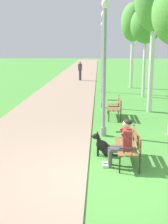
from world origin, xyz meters
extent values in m
plane|color=#478E38|center=(0.00, 0.00, 0.00)|extent=(120.00, 120.00, 0.00)
cube|color=gray|center=(-2.28, 24.00, 0.02)|extent=(3.84, 60.00, 0.04)
cube|color=brown|center=(0.45, 0.92, 0.45)|extent=(0.14, 1.50, 0.04)
cube|color=brown|center=(0.62, 0.92, 0.45)|extent=(0.14, 1.50, 0.04)
cube|color=brown|center=(0.80, 0.92, 0.45)|extent=(0.14, 1.50, 0.04)
cube|color=brown|center=(0.90, 0.92, 0.59)|extent=(0.04, 1.50, 0.11)
cube|color=brown|center=(0.90, 0.92, 0.77)|extent=(0.04, 1.50, 0.11)
cylinder|color=#2D2B28|center=(0.42, 1.61, 0.23)|extent=(0.04, 0.04, 0.45)
cylinder|color=#2D2B28|center=(0.90, 1.61, 0.43)|extent=(0.04, 0.04, 0.85)
cube|color=#2D2B28|center=(0.62, 1.61, 0.63)|extent=(0.45, 0.04, 0.03)
cylinder|color=#2D2B28|center=(0.42, 0.23, 0.23)|extent=(0.04, 0.04, 0.45)
cylinder|color=#2D2B28|center=(0.90, 0.23, 0.43)|extent=(0.04, 0.04, 0.85)
cube|color=#2D2B28|center=(0.62, 0.23, 0.63)|extent=(0.45, 0.04, 0.03)
cube|color=brown|center=(0.34, 5.85, 0.45)|extent=(0.14, 1.50, 0.04)
cube|color=brown|center=(0.52, 5.85, 0.45)|extent=(0.14, 1.50, 0.04)
cube|color=brown|center=(0.69, 5.85, 0.45)|extent=(0.14, 1.50, 0.04)
cube|color=brown|center=(0.80, 5.85, 0.59)|extent=(0.04, 1.50, 0.11)
cube|color=brown|center=(0.80, 5.85, 0.77)|extent=(0.04, 1.50, 0.11)
cylinder|color=#2D2B28|center=(0.32, 6.54, 0.23)|extent=(0.04, 0.04, 0.45)
cylinder|color=#2D2B28|center=(0.80, 6.54, 0.43)|extent=(0.04, 0.04, 0.85)
cube|color=#2D2B28|center=(0.52, 6.54, 0.63)|extent=(0.45, 0.04, 0.03)
cylinder|color=#2D2B28|center=(0.32, 5.16, 0.23)|extent=(0.04, 0.04, 0.45)
cylinder|color=#2D2B28|center=(0.80, 5.16, 0.43)|extent=(0.04, 0.04, 0.85)
cube|color=#2D2B28|center=(0.52, 5.16, 0.63)|extent=(0.45, 0.04, 0.03)
cylinder|color=#4C4C51|center=(0.41, 0.74, 0.47)|extent=(0.42, 0.14, 0.14)
cylinder|color=#4C4C51|center=(0.20, 0.74, 0.24)|extent=(0.11, 0.11, 0.47)
cube|color=silver|center=(0.12, 0.74, 0.04)|extent=(0.24, 0.09, 0.07)
cylinder|color=#4C4C51|center=(0.41, 0.54, 0.47)|extent=(0.42, 0.14, 0.14)
cylinder|color=#4C4C51|center=(0.20, 0.54, 0.24)|extent=(0.11, 0.11, 0.47)
cube|color=silver|center=(0.12, 0.54, 0.04)|extent=(0.24, 0.09, 0.07)
cube|color=maroon|center=(0.62, 0.64, 0.73)|extent=(0.22, 0.36, 0.52)
cylinder|color=maroon|center=(0.56, 0.84, 0.83)|extent=(0.25, 0.09, 0.30)
cylinder|color=maroon|center=(0.56, 0.44, 0.83)|extent=(0.25, 0.09, 0.30)
sphere|color=tan|center=(0.60, 0.64, 1.13)|extent=(0.21, 0.21, 0.21)
ellipsoid|color=black|center=(0.63, 0.64, 1.18)|extent=(0.22, 0.23, 0.14)
ellipsoid|color=black|center=(0.17, 1.37, 0.16)|extent=(0.37, 0.29, 0.32)
ellipsoid|color=black|center=(0.02, 1.37, 0.29)|extent=(0.51, 0.23, 0.48)
ellipsoid|color=black|center=(0.07, 1.37, 0.32)|extent=(0.36, 0.20, 0.27)
cylinder|color=black|center=(-0.11, 1.44, 0.19)|extent=(0.06, 0.06, 0.38)
cylinder|color=black|center=(-0.11, 1.32, 0.19)|extent=(0.06, 0.06, 0.38)
cylinder|color=black|center=(-0.09, 1.38, 0.43)|extent=(0.11, 0.17, 0.19)
ellipsoid|color=black|center=(-0.17, 1.38, 0.56)|extent=(0.22, 0.15, 0.16)
cone|color=black|center=(-0.27, 1.38, 0.55)|extent=(0.10, 0.09, 0.09)
cone|color=black|center=(-0.13, 1.42, 0.66)|extent=(0.06, 0.06, 0.09)
cone|color=black|center=(-0.13, 1.33, 0.66)|extent=(0.06, 0.06, 0.09)
cylinder|color=black|center=(0.37, 1.37, 0.03)|extent=(0.28, 0.05, 0.04)
cylinder|color=gray|center=(0.07, 3.25, 0.15)|extent=(0.20, 0.20, 0.30)
cylinder|color=gray|center=(0.07, 3.25, 2.09)|extent=(0.11, 0.11, 4.18)
ellipsoid|color=silver|center=(0.07, 3.25, 4.30)|extent=(0.24, 0.24, 0.32)
cylinder|color=gray|center=(0.09, 7.87, 0.15)|extent=(0.20, 0.20, 0.30)
cylinder|color=gray|center=(0.09, 7.87, 2.14)|extent=(0.11, 0.11, 4.27)
ellipsoid|color=silver|center=(0.09, 7.87, 4.39)|extent=(0.24, 0.24, 0.32)
cylinder|color=gray|center=(0.10, 12.74, 0.15)|extent=(0.20, 0.20, 0.30)
cylinder|color=gray|center=(0.10, 12.74, 2.07)|extent=(0.11, 0.11, 4.13)
ellipsoid|color=silver|center=(0.10, 12.74, 4.25)|extent=(0.24, 0.24, 0.32)
cylinder|color=silver|center=(2.25, 7.06, 2.08)|extent=(0.22, 0.22, 4.17)
cylinder|color=silver|center=(2.53, 11.07, 1.76)|extent=(0.16, 0.16, 3.51)
ellipsoid|color=#4C933D|center=(2.53, 11.07, 4.13)|extent=(1.76, 1.84, 2.06)
cylinder|color=silver|center=(2.21, 14.85, 1.89)|extent=(0.21, 0.21, 3.77)
ellipsoid|color=#569E42|center=(2.21, 14.85, 4.56)|extent=(1.66, 1.82, 2.62)
cylinder|color=#383842|center=(-1.71, 18.92, 0.44)|extent=(0.22, 0.22, 0.88)
cube|color=#3F3F42|center=(-1.71, 18.92, 1.16)|extent=(0.32, 0.20, 0.56)
sphere|color=#A37556|center=(-1.71, 18.92, 1.55)|extent=(0.20, 0.20, 0.20)
camera|label=1|loc=(-0.11, -6.52, 3.06)|focal=47.57mm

